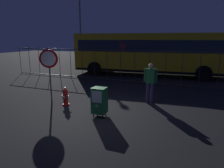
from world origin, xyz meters
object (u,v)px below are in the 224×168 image
object	(u,v)px
pedestrian	(150,81)
bus_near	(148,52)
fire_hydrant	(65,97)
newspaper_box_primary	(99,100)
stop_sign	(49,65)
street_light_far_left	(80,26)

from	to	relation	value
pedestrian	bus_near	xyz separation A→B (m)	(-1.48, 6.51, 0.76)
fire_hydrant	newspaper_box_primary	world-z (taller)	newspaper_box_primary
stop_sign	bus_near	bearing A→B (deg)	73.12
street_light_far_left	bus_near	bearing A→B (deg)	-24.63
stop_sign	pedestrian	xyz separation A→B (m)	(3.90, 1.45, -0.65)
pedestrian	bus_near	world-z (taller)	bus_near
fire_hydrant	newspaper_box_primary	xyz separation A→B (m)	(1.78, -0.55, 0.22)
bus_near	pedestrian	bearing A→B (deg)	-82.51
newspaper_box_primary	stop_sign	size ratio (longest dim) A/B	0.46
fire_hydrant	pedestrian	bearing A→B (deg)	26.44
pedestrian	bus_near	size ratio (longest dim) A/B	0.16
pedestrian	newspaper_box_primary	bearing A→B (deg)	-122.45
newspaper_box_primary	pedestrian	bearing A→B (deg)	57.55
newspaper_box_primary	bus_near	xyz separation A→B (m)	(-0.15, 8.60, 1.14)
pedestrian	stop_sign	bearing A→B (deg)	-159.62
bus_near	street_light_far_left	xyz separation A→B (m)	(-7.59, 3.48, 2.14)
stop_sign	pedestrian	size ratio (longest dim) A/B	1.34
stop_sign	street_light_far_left	size ratio (longest dim) A/B	0.34
newspaper_box_primary	street_light_far_left	size ratio (longest dim) A/B	0.15
fire_hydrant	stop_sign	bearing A→B (deg)	172.83
stop_sign	street_light_far_left	bearing A→B (deg)	114.35
street_light_far_left	newspaper_box_primary	bearing A→B (deg)	-57.37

